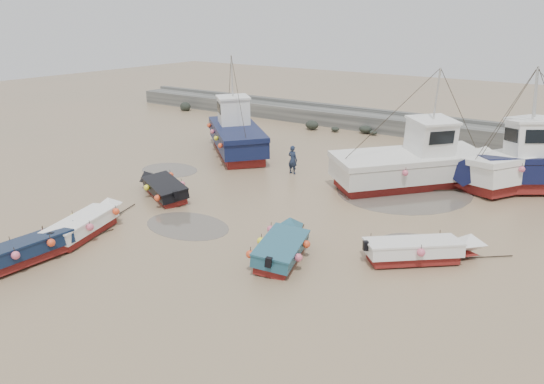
{
  "coord_description": "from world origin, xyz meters",
  "views": [
    {
      "loc": [
        12.15,
        -16.33,
        8.85
      ],
      "look_at": [
        -0.49,
        1.57,
        1.4
      ],
      "focal_mm": 35.0,
      "sensor_mm": 36.0,
      "label": 1
    }
  ],
  "objects": [
    {
      "name": "dinghy_0",
      "position": [
        -6.06,
        -3.95,
        0.55
      ],
      "size": [
        2.52,
        5.67,
        1.43
      ],
      "rotation": [
        0.0,
        0.0,
        0.31
      ],
      "color": "maroon",
      "rests_on": "ground"
    },
    {
      "name": "ground",
      "position": [
        0.0,
        0.0,
        0.0
      ],
      "size": [
        120.0,
        120.0,
        0.0
      ],
      "primitive_type": "plane",
      "color": "#927455",
      "rests_on": "ground"
    },
    {
      "name": "cabin_boat_3",
      "position": [
        7.66,
        13.73,
        1.34
      ],
      "size": [
        6.49,
        9.47,
        6.22
      ],
      "rotation": [
        0.0,
        0.0,
        -0.51
      ],
      "color": "maroon",
      "rests_on": "ground"
    },
    {
      "name": "dinghy_3",
      "position": [
        6.37,
        1.57,
        0.55
      ],
      "size": [
        4.77,
        4.32,
        1.43
      ],
      "rotation": [
        0.0,
        0.0,
        -0.85
      ],
      "color": "maroon",
      "rests_on": "ground"
    },
    {
      "name": "dinghy_4",
      "position": [
        -7.01,
        1.29,
        0.55
      ],
      "size": [
        5.37,
        3.18,
        1.43
      ],
      "rotation": [
        0.0,
        0.0,
        1.12
      ],
      "color": "maroon",
      "rests_on": "ground"
    },
    {
      "name": "cabin_boat_2",
      "position": [
        8.1,
        12.86,
        1.34
      ],
      "size": [
        8.82,
        6.87,
        6.22
      ],
      "rotation": [
        0.0,
        0.0,
        2.2
      ],
      "color": "maroon",
      "rests_on": "ground"
    },
    {
      "name": "cabin_boat_1",
      "position": [
        2.86,
        10.35,
        1.3
      ],
      "size": [
        8.18,
        9.72,
        6.22
      ],
      "rotation": [
        0.0,
        0.0,
        -0.68
      ],
      "color": "maroon",
      "rests_on": "ground"
    },
    {
      "name": "person",
      "position": [
        -3.82,
        8.32,
        0.0
      ],
      "size": [
        0.63,
        0.44,
        1.66
      ],
      "primitive_type": "imported",
      "rotation": [
        0.0,
        0.0,
        3.07
      ],
      "color": "#1A253C",
      "rests_on": "ground"
    },
    {
      "name": "puddle_a",
      "position": [
        -3.25,
        -0.95,
        0.0
      ],
      "size": [
        4.1,
        4.1,
        0.01
      ],
      "primitive_type": "cylinder",
      "color": "#595248",
      "rests_on": "ground"
    },
    {
      "name": "puddle_c",
      "position": [
        -10.15,
        4.73,
        0.0
      ],
      "size": [
        3.55,
        3.55,
        0.01
      ],
      "primitive_type": "cylinder",
      "color": "#595248",
      "rests_on": "ground"
    },
    {
      "name": "cabin_boat_0",
      "position": [
        -9.65,
        10.35,
        1.31
      ],
      "size": [
        9.05,
        8.35,
        6.22
      ],
      "rotation": [
        0.0,
        0.0,
        0.84
      ],
      "color": "maroon",
      "rests_on": "ground"
    },
    {
      "name": "puddle_d",
      "position": [
        2.6,
        9.23,
        0.0
      ],
      "size": [
        6.86,
        6.86,
        0.01
      ],
      "primitive_type": "cylinder",
      "color": "#595248",
      "rests_on": "ground"
    },
    {
      "name": "dinghy_2",
      "position": [
        1.91,
        -1.16,
        0.56
      ],
      "size": [
        2.49,
        5.21,
        1.43
      ],
      "rotation": [
        0.0,
        0.0,
        0.31
      ],
      "color": "maroon",
      "rests_on": "ground"
    },
    {
      "name": "dinghy_1",
      "position": [
        -5.63,
        -6.69,
        0.55
      ],
      "size": [
        2.12,
        5.79,
        1.43
      ],
      "rotation": [
        0.0,
        0.0,
        -0.04
      ],
      "color": "maroon",
      "rests_on": "ground"
    },
    {
      "name": "puddle_b",
      "position": [
        5.84,
        2.7,
        0.0
      ],
      "size": [
        3.31,
        3.31,
        0.01
      ],
      "primitive_type": "cylinder",
      "color": "#595248",
      "rests_on": "ground"
    },
    {
      "name": "seawall",
      "position": [
        0.05,
        21.99,
        0.63
      ],
      "size": [
        60.0,
        4.92,
        1.5
      ],
      "color": "slate",
      "rests_on": "ground"
    }
  ]
}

